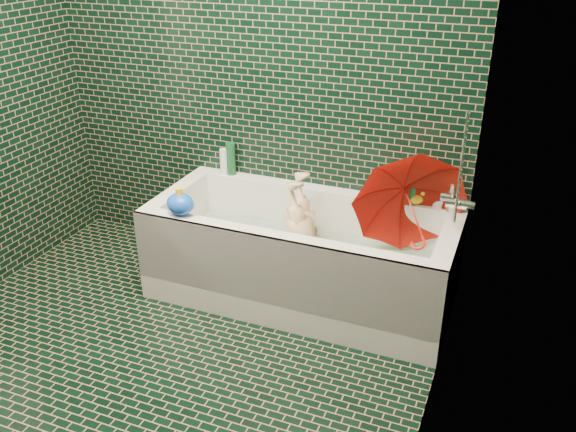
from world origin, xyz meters
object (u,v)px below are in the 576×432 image
at_px(rubber_duck, 417,197).
at_px(bath_toy, 180,204).
at_px(child, 306,245).
at_px(umbrella, 414,214).
at_px(bathtub, 301,264).

distance_m(rubber_duck, bath_toy, 1.31).
distance_m(child, bath_toy, 0.75).
relative_size(child, umbrella, 1.37).
xyz_separation_m(umbrella, rubber_duck, (-0.03, 0.25, -0.01)).
relative_size(child, rubber_duck, 6.96).
relative_size(bathtub, rubber_duck, 14.43).
xyz_separation_m(child, umbrella, (0.59, 0.02, 0.30)).
bearing_deg(child, bath_toy, -62.71).
xyz_separation_m(child, bath_toy, (-0.59, -0.35, 0.31)).
relative_size(umbrella, rubber_duck, 5.06).
bearing_deg(bathtub, child, 83.20).
height_order(umbrella, bath_toy, umbrella).
bearing_deg(child, rubber_duck, 112.70).
height_order(bathtub, child, bathtub).
relative_size(rubber_duck, bath_toy, 0.74).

